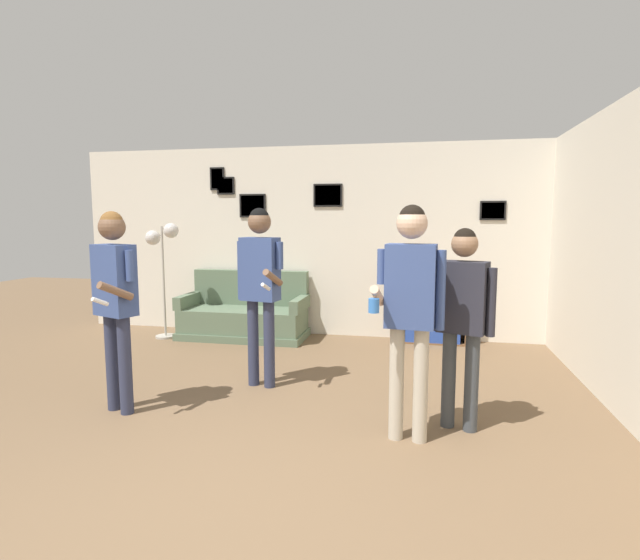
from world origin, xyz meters
The scene contains 11 objects.
ground_plane centered at (0.00, 0.00, 0.00)m, with size 20.00×20.00×0.00m, color brown.
wall_back centered at (-0.01, 4.64, 1.36)m, with size 7.93×0.08×2.70m.
wall_right centered at (2.79, 2.30, 1.35)m, with size 0.06×7.01×2.70m.
couch centered at (-1.33, 4.22, 0.30)m, with size 1.77×0.80×0.93m.
bookshelf centered at (1.28, 4.42, 0.50)m, with size 0.88×0.30×1.00m.
floor_lamp centered at (-2.42, 3.95, 1.26)m, with size 0.49×0.28×1.62m.
person_player_foreground_left centered at (-1.43, 1.36, 1.07)m, with size 0.47×0.57×1.74m.
person_player_foreground_center centered at (-0.43, 2.25, 1.11)m, with size 0.49×0.53×1.78m.
person_watcher_holding_cup centered at (1.05, 1.28, 1.10)m, with size 0.53×0.42×1.77m.
person_spectator_near_bookshelf centered at (1.44, 1.58, 0.97)m, with size 0.48×0.30×1.60m.
drinking_cup centered at (1.35, 4.42, 1.05)m, with size 0.07×0.07×0.10m.
Camera 1 is at (1.13, -2.39, 1.66)m, focal length 28.00 mm.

